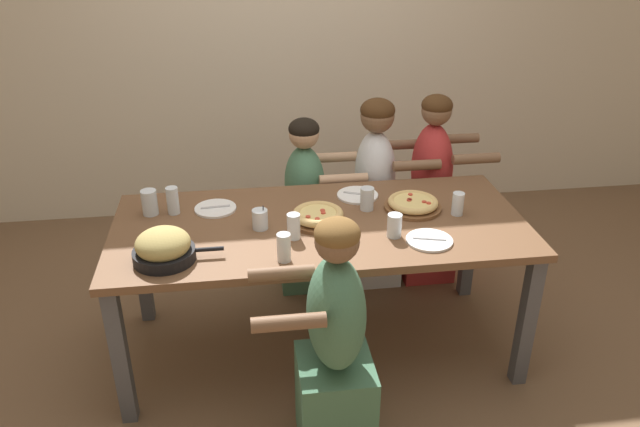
{
  "coord_description": "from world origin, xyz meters",
  "views": [
    {
      "loc": [
        -0.37,
        -2.72,
        2.22
      ],
      "look_at": [
        0.0,
        0.0,
        0.82
      ],
      "focal_mm": 35.0,
      "sensor_mm": 36.0,
      "label": 1
    }
  ],
  "objects_px": {
    "pizza_board_second": "(318,216)",
    "drinking_glass_g": "(173,201)",
    "diner_far_center": "(306,212)",
    "drinking_glass_f": "(367,199)",
    "drinking_glass_a": "(150,204)",
    "pizza_board_main": "(413,204)",
    "diner_far_midright": "(374,199)",
    "empty_plate_b": "(358,195)",
    "skillet_bowl": "(164,247)",
    "diner_near_center": "(335,352)",
    "drinking_glass_c": "(458,205)",
    "drinking_glass_d": "(284,249)",
    "drinking_glass_b": "(294,228)",
    "cocktail_glass_blue": "(260,220)",
    "empty_plate_a": "(429,240)",
    "drinking_glass_e": "(394,227)",
    "empty_plate_c": "(215,208)",
    "diner_far_right": "(430,197)"
  },
  "relations": [
    {
      "from": "empty_plate_c",
      "to": "drinking_glass_b",
      "type": "xyz_separation_m",
      "value": [
        0.37,
        -0.36,
        0.05
      ]
    },
    {
      "from": "pizza_board_second",
      "to": "drinking_glass_g",
      "type": "xyz_separation_m",
      "value": [
        -0.72,
        0.2,
        0.04
      ]
    },
    {
      "from": "pizza_board_second",
      "to": "diner_far_center",
      "type": "xyz_separation_m",
      "value": [
        0.01,
        0.68,
        -0.32
      ]
    },
    {
      "from": "skillet_bowl",
      "to": "diner_far_midright",
      "type": "height_order",
      "value": "diner_far_midright"
    },
    {
      "from": "drinking_glass_f",
      "to": "diner_far_midright",
      "type": "xyz_separation_m",
      "value": [
        0.17,
        0.57,
        -0.28
      ]
    },
    {
      "from": "cocktail_glass_blue",
      "to": "diner_far_right",
      "type": "height_order",
      "value": "diner_far_right"
    },
    {
      "from": "drinking_glass_f",
      "to": "empty_plate_b",
      "type": "bearing_deg",
      "value": 96.01
    },
    {
      "from": "skillet_bowl",
      "to": "diner_near_center",
      "type": "distance_m",
      "value": 0.88
    },
    {
      "from": "pizza_board_main",
      "to": "diner_far_midright",
      "type": "height_order",
      "value": "diner_far_midright"
    },
    {
      "from": "diner_far_center",
      "to": "drinking_glass_f",
      "type": "bearing_deg",
      "value": 24.15
    },
    {
      "from": "drinking_glass_c",
      "to": "drinking_glass_d",
      "type": "distance_m",
      "value": 0.97
    },
    {
      "from": "cocktail_glass_blue",
      "to": "drinking_glass_f",
      "type": "height_order",
      "value": "cocktail_glass_blue"
    },
    {
      "from": "empty_plate_b",
      "to": "diner_near_center",
      "type": "height_order",
      "value": "diner_near_center"
    },
    {
      "from": "drinking_glass_a",
      "to": "drinking_glass_e",
      "type": "bearing_deg",
      "value": -18.68
    },
    {
      "from": "drinking_glass_a",
      "to": "diner_near_center",
      "type": "distance_m",
      "value": 1.25
    },
    {
      "from": "pizza_board_main",
      "to": "drinking_glass_c",
      "type": "bearing_deg",
      "value": -23.73
    },
    {
      "from": "pizza_board_main",
      "to": "diner_far_midright",
      "type": "bearing_deg",
      "value": 96.05
    },
    {
      "from": "pizza_board_second",
      "to": "drinking_glass_d",
      "type": "distance_m",
      "value": 0.4
    },
    {
      "from": "cocktail_glass_blue",
      "to": "diner_near_center",
      "type": "bearing_deg",
      "value": -68.17
    },
    {
      "from": "pizza_board_second",
      "to": "empty_plate_b",
      "type": "bearing_deg",
      "value": 46.9
    },
    {
      "from": "cocktail_glass_blue",
      "to": "empty_plate_a",
      "type": "bearing_deg",
      "value": -17.03
    },
    {
      "from": "drinking_glass_f",
      "to": "diner_far_right",
      "type": "relative_size",
      "value": 0.1
    },
    {
      "from": "drinking_glass_d",
      "to": "diner_near_center",
      "type": "xyz_separation_m",
      "value": [
        0.18,
        -0.34,
        -0.32
      ]
    },
    {
      "from": "cocktail_glass_blue",
      "to": "drinking_glass_e",
      "type": "xyz_separation_m",
      "value": [
        0.63,
        -0.17,
        0.01
      ]
    },
    {
      "from": "pizza_board_main",
      "to": "drinking_glass_f",
      "type": "relative_size",
      "value": 2.47
    },
    {
      "from": "empty_plate_a",
      "to": "drinking_glass_b",
      "type": "bearing_deg",
      "value": 169.19
    },
    {
      "from": "drinking_glass_e",
      "to": "drinking_glass_f",
      "type": "xyz_separation_m",
      "value": [
        -0.07,
        0.3,
        0.01
      ]
    },
    {
      "from": "cocktail_glass_blue",
      "to": "drinking_glass_c",
      "type": "height_order",
      "value": "cocktail_glass_blue"
    },
    {
      "from": "drinking_glass_b",
      "to": "drinking_glass_d",
      "type": "relative_size",
      "value": 0.95
    },
    {
      "from": "empty_plate_c",
      "to": "drinking_glass_f",
      "type": "relative_size",
      "value": 1.79
    },
    {
      "from": "empty_plate_a",
      "to": "skillet_bowl",
      "type": "bearing_deg",
      "value": -179.84
    },
    {
      "from": "empty_plate_c",
      "to": "drinking_glass_a",
      "type": "relative_size",
      "value": 1.64
    },
    {
      "from": "drinking_glass_b",
      "to": "drinking_glass_c",
      "type": "bearing_deg",
      "value": 9.06
    },
    {
      "from": "pizza_board_main",
      "to": "diner_far_center",
      "type": "height_order",
      "value": "diner_far_center"
    },
    {
      "from": "empty_plate_b",
      "to": "drinking_glass_d",
      "type": "bearing_deg",
      "value": -126.23
    },
    {
      "from": "pizza_board_second",
      "to": "skillet_bowl",
      "type": "relative_size",
      "value": 0.7
    },
    {
      "from": "drinking_glass_g",
      "to": "diner_far_midright",
      "type": "relative_size",
      "value": 0.12
    },
    {
      "from": "empty_plate_b",
      "to": "diner_near_center",
      "type": "distance_m",
      "value": 1.03
    },
    {
      "from": "empty_plate_a",
      "to": "diner_near_center",
      "type": "height_order",
      "value": "diner_near_center"
    },
    {
      "from": "pizza_board_second",
      "to": "empty_plate_b",
      "type": "xyz_separation_m",
      "value": [
        0.25,
        0.27,
        -0.03
      ]
    },
    {
      "from": "drinking_glass_g",
      "to": "drinking_glass_d",
      "type": "bearing_deg",
      "value": -46.31
    },
    {
      "from": "skillet_bowl",
      "to": "empty_plate_b",
      "type": "relative_size",
      "value": 1.81
    },
    {
      "from": "drinking_glass_d",
      "to": "empty_plate_b",
      "type": "bearing_deg",
      "value": 53.77
    },
    {
      "from": "skillet_bowl",
      "to": "diner_near_center",
      "type": "height_order",
      "value": "diner_near_center"
    },
    {
      "from": "drinking_glass_e",
      "to": "drinking_glass_f",
      "type": "distance_m",
      "value": 0.31
    },
    {
      "from": "drinking_glass_a",
      "to": "drinking_glass_g",
      "type": "bearing_deg",
      "value": -2.64
    },
    {
      "from": "empty_plate_b",
      "to": "drinking_glass_g",
      "type": "bearing_deg",
      "value": -175.78
    },
    {
      "from": "drinking_glass_a",
      "to": "drinking_glass_c",
      "type": "bearing_deg",
      "value": -7.9
    },
    {
      "from": "drinking_glass_f",
      "to": "cocktail_glass_blue",
      "type": "bearing_deg",
      "value": -166.29
    },
    {
      "from": "empty_plate_c",
      "to": "diner_far_right",
      "type": "distance_m",
      "value": 1.41
    }
  ]
}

